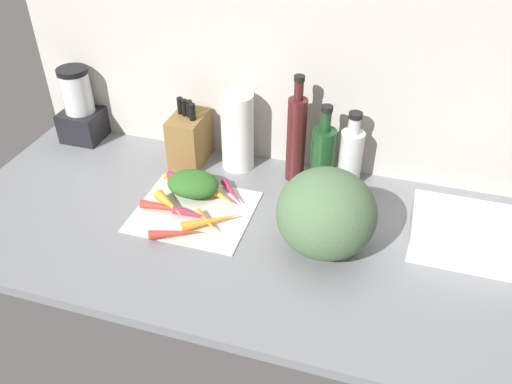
# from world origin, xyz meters

# --- Properties ---
(ground_plane) EXTENTS (1.70, 0.80, 0.03)m
(ground_plane) POSITION_xyz_m (0.00, 0.00, -0.01)
(ground_plane) COLOR slate
(wall_back) EXTENTS (1.70, 0.03, 0.60)m
(wall_back) POSITION_xyz_m (0.00, 0.39, 0.30)
(wall_back) COLOR #BCB7AD
(wall_back) RESTS_ON ground_plane
(cutting_board) EXTENTS (0.34, 0.30, 0.01)m
(cutting_board) POSITION_xyz_m (-0.14, 0.02, 0.00)
(cutting_board) COLOR beige
(cutting_board) RESTS_ON ground_plane
(carrot_0) EXTENTS (0.10, 0.03, 0.03)m
(carrot_0) POSITION_xyz_m (-0.23, 0.14, 0.02)
(carrot_0) COLOR #B2264C
(carrot_0) RESTS_ON cutting_board
(carrot_1) EXTENTS (0.12, 0.03, 0.02)m
(carrot_1) POSITION_xyz_m (-0.23, 0.15, 0.02)
(carrot_1) COLOR orange
(carrot_1) RESTS_ON cutting_board
(carrot_2) EXTENTS (0.13, 0.10, 0.03)m
(carrot_2) POSITION_xyz_m (-0.21, -0.00, 0.02)
(carrot_2) COLOR orange
(carrot_2) RESTS_ON cutting_board
(carrot_3) EXTENTS (0.11, 0.11, 0.02)m
(carrot_3) POSITION_xyz_m (-0.05, 0.12, 0.02)
(carrot_3) COLOR #B2264C
(carrot_3) RESTS_ON cutting_board
(carrot_4) EXTENTS (0.16, 0.04, 0.03)m
(carrot_4) POSITION_xyz_m (-0.22, -0.01, 0.02)
(carrot_4) COLOR red
(carrot_4) RESTS_ON cutting_board
(carrot_5) EXTENTS (0.16, 0.04, 0.03)m
(carrot_5) POSITION_xyz_m (-0.11, -0.02, 0.02)
(carrot_5) COLOR #B2264C
(carrot_5) RESTS_ON cutting_board
(carrot_6) EXTENTS (0.14, 0.13, 0.03)m
(carrot_6) POSITION_xyz_m (-0.17, 0.11, 0.02)
(carrot_6) COLOR #B2264C
(carrot_6) RESTS_ON cutting_board
(carrot_7) EXTENTS (0.15, 0.09, 0.03)m
(carrot_7) POSITION_xyz_m (-0.14, -0.11, 0.02)
(carrot_7) COLOR red
(carrot_7) RESTS_ON cutting_board
(carrot_8) EXTENTS (0.13, 0.08, 0.03)m
(carrot_8) POSITION_xyz_m (-0.09, 0.09, 0.02)
(carrot_8) COLOR orange
(carrot_8) RESTS_ON cutting_board
(carrot_9) EXTENTS (0.10, 0.09, 0.02)m
(carrot_9) POSITION_xyz_m (-0.08, -0.03, 0.02)
(carrot_9) COLOR orange
(carrot_9) RESTS_ON cutting_board
(carrot_10) EXTENTS (0.16, 0.13, 0.03)m
(carrot_10) POSITION_xyz_m (-0.07, -0.03, 0.02)
(carrot_10) COLOR orange
(carrot_10) RESTS_ON cutting_board
(carrot_greens_pile) EXTENTS (0.16, 0.12, 0.07)m
(carrot_greens_pile) POSITION_xyz_m (-0.18, 0.10, 0.04)
(carrot_greens_pile) COLOR #2D6023
(carrot_greens_pile) RESTS_ON cutting_board
(winter_squash) EXTENTS (0.26, 0.26, 0.24)m
(winter_squash) POSITION_xyz_m (0.25, -0.02, 0.12)
(winter_squash) COLOR #4C6B47
(winter_squash) RESTS_ON ground_plane
(knife_block) EXTENTS (0.10, 0.16, 0.23)m
(knife_block) POSITION_xyz_m (-0.26, 0.28, 0.09)
(knife_block) COLOR brown
(knife_block) RESTS_ON ground_plane
(blender_appliance) EXTENTS (0.14, 0.14, 0.27)m
(blender_appliance) POSITION_xyz_m (-0.69, 0.31, 0.11)
(blender_appliance) COLOR black
(blender_appliance) RESTS_ON ground_plane
(paper_towel_roll) EXTENTS (0.10, 0.10, 0.26)m
(paper_towel_roll) POSITION_xyz_m (-0.10, 0.30, 0.13)
(paper_towel_roll) COLOR white
(paper_towel_roll) RESTS_ON ground_plane
(bottle_0) EXTENTS (0.06, 0.06, 0.35)m
(bottle_0) POSITION_xyz_m (0.10, 0.28, 0.15)
(bottle_0) COLOR #471919
(bottle_0) RESTS_ON ground_plane
(bottle_1) EXTENTS (0.07, 0.07, 0.28)m
(bottle_1) POSITION_xyz_m (0.19, 0.27, 0.11)
(bottle_1) COLOR #19421E
(bottle_1) RESTS_ON ground_plane
(bottle_2) EXTENTS (0.07, 0.07, 0.25)m
(bottle_2) POSITION_xyz_m (0.27, 0.30, 0.10)
(bottle_2) COLOR silver
(bottle_2) RESTS_ON ground_plane
(dish_rack) EXTENTS (0.29, 0.21, 0.09)m
(dish_rack) POSITION_xyz_m (0.62, 0.09, 0.05)
(dish_rack) COLOR silver
(dish_rack) RESTS_ON ground_plane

